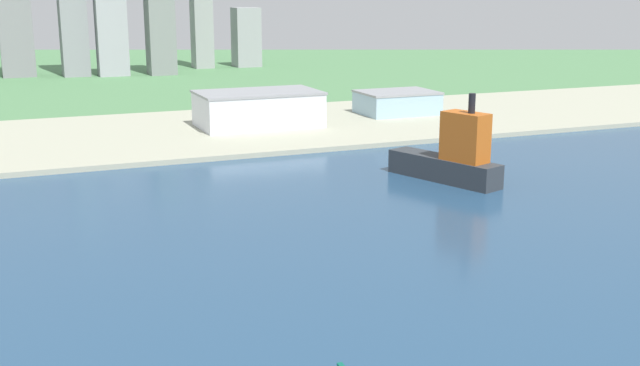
# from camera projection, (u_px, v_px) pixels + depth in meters

# --- Properties ---
(ground_plane) EXTENTS (2400.00, 2400.00, 0.00)m
(ground_plane) POSITION_uv_depth(u_px,v_px,m) (201.00, 252.00, 231.62)
(ground_plane) COLOR #4E8050
(water_bay) EXTENTS (840.00, 360.00, 0.15)m
(water_bay) POSITION_uv_depth(u_px,v_px,m) (267.00, 332.00, 177.70)
(water_bay) COLOR navy
(water_bay) RESTS_ON ground
(industrial_pier) EXTENTS (840.00, 140.00, 2.50)m
(industrial_pier) POSITION_uv_depth(u_px,v_px,m) (108.00, 138.00, 402.00)
(industrial_pier) COLOR #A6A78F
(industrial_pier) RESTS_ON ground
(container_barge) EXTENTS (26.95, 50.81, 35.96)m
(container_barge) POSITION_uv_depth(u_px,v_px,m) (452.00, 157.00, 313.01)
(container_barge) COLOR #2D3338
(container_barge) RESTS_ON water_bay
(warehouse_main) EXTENTS (64.66, 39.20, 18.85)m
(warehouse_main) POSITION_uv_depth(u_px,v_px,m) (258.00, 109.00, 426.85)
(warehouse_main) COLOR silver
(warehouse_main) RESTS_ON industrial_pier
(warehouse_annex) EXTENTS (44.23, 33.47, 13.33)m
(warehouse_annex) POSITION_uv_depth(u_px,v_px,m) (397.00, 102.00, 470.83)
(warehouse_annex) COLOR #99BCD1
(warehouse_annex) RESTS_ON industrial_pier
(distant_skyline) EXTENTS (365.01, 67.37, 155.41)m
(distant_skyline) POSITION_uv_depth(u_px,v_px,m) (62.00, 7.00, 686.12)
(distant_skyline) COLOR gray
(distant_skyline) RESTS_ON ground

